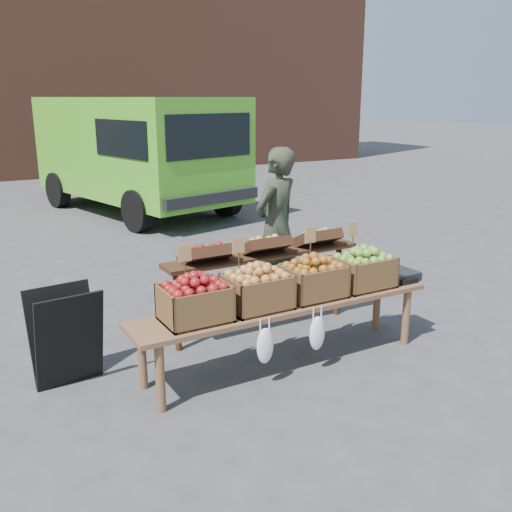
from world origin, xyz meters
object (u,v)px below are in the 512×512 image
crate_golden_apples (195,303)px  weighing_scale (397,275)px  display_bench (285,333)px  crate_red_apples (313,281)px  chalkboard_sign (66,337)px  crate_green_apples (363,272)px  crate_russet_pears (257,292)px  back_table (264,281)px  vendor (276,225)px  delivery_van (137,156)px

crate_golden_apples → weighing_scale: bearing=0.0°
weighing_scale → crate_golden_apples: bearing=180.0°
display_bench → crate_red_apples: size_ratio=5.40×
chalkboard_sign → crate_green_apples: bearing=-18.7°
crate_red_apples → weighing_scale: crate_red_apples is taller
crate_red_apples → display_bench: bearing=180.0°
crate_russet_pears → back_table: bearing=55.9°
display_bench → crate_green_apples: size_ratio=5.40×
display_bench → crate_golden_apples: size_ratio=5.40×
chalkboard_sign → crate_red_apples: crate_red_apples is taller
vendor → crate_golden_apples: bearing=19.6°
display_bench → crate_green_apples: crate_green_apples is taller
chalkboard_sign → weighing_scale: size_ratio=2.35×
chalkboard_sign → weighing_scale: (2.94, -0.58, 0.21)m
back_table → crate_golden_apples: back_table is taller
chalkboard_sign → display_bench: (1.69, -0.58, -0.12)m
crate_red_apples → crate_golden_apples: bearing=180.0°
vendor → chalkboard_sign: bearing=-2.8°
back_table → crate_golden_apples: 1.28m
crate_golden_apples → crate_russet_pears: bearing=0.0°
back_table → crate_russet_pears: size_ratio=4.20×
display_bench → weighing_scale: 1.29m
delivery_van → weighing_scale: (0.11, -7.24, -0.50)m
weighing_scale → delivery_van: bearing=90.9°
vendor → crate_russet_pears: bearing=31.3°
crate_green_apples → weighing_scale: crate_green_apples is taller
back_table → display_bench: size_ratio=0.78×
crate_golden_apples → crate_green_apples: size_ratio=1.00×
back_table → weighing_scale: back_table is taller
crate_red_apples → weighing_scale: bearing=0.0°
chalkboard_sign → crate_green_apples: crate_green_apples is taller
crate_golden_apples → crate_green_apples: (1.65, 0.00, 0.00)m
chalkboard_sign → crate_green_apples: (2.51, -0.58, 0.31)m
crate_golden_apples → delivery_van: bearing=74.8°
delivery_van → crate_russet_pears: size_ratio=9.95×
delivery_van → crate_red_apples: (-0.86, -7.24, -0.40)m
crate_red_apples → weighing_scale: size_ratio=1.47×
back_table → crate_russet_pears: (-0.49, -0.72, 0.19)m
crate_golden_apples → crate_green_apples: 1.65m
chalkboard_sign → back_table: (1.90, 0.14, 0.12)m
delivery_van → crate_golden_apples: 7.51m
chalkboard_sign → delivery_van: bearing=61.3°
crate_red_apples → weighing_scale: (0.97, 0.00, -0.10)m
crate_red_apples → crate_green_apples: same height
display_bench → crate_golden_apples: bearing=180.0°
vendor → chalkboard_sign: (-2.49, -0.87, -0.46)m
back_table → crate_russet_pears: back_table is taller
chalkboard_sign → crate_golden_apples: crate_golden_apples is taller
crate_golden_apples → crate_russet_pears: size_ratio=1.00×
delivery_van → display_bench: delivery_van is taller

